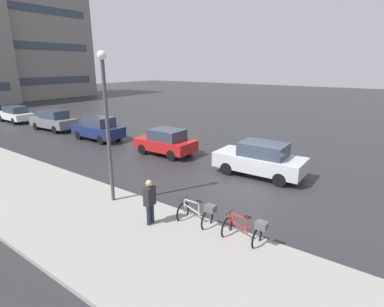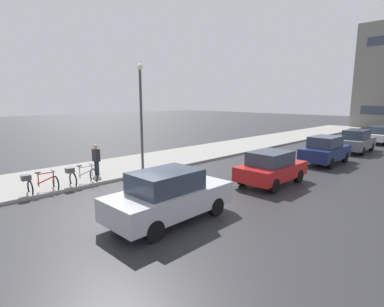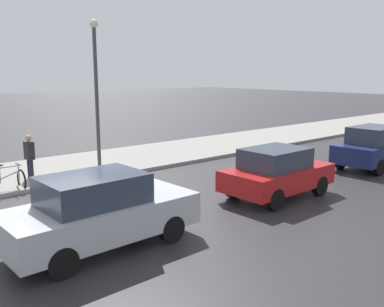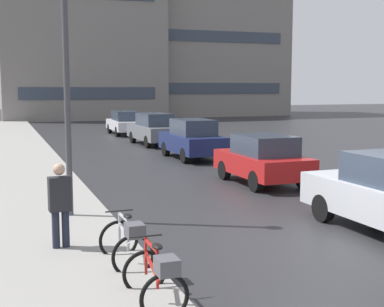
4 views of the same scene
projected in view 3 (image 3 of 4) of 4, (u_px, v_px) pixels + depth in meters
name	position (u px, v px, depth m)	size (l,w,h in m)	color
ground_plane	(63.00, 226.00, 11.07)	(140.00, 140.00, 0.00)	#28282B
sidewalk_kerb	(199.00, 148.00, 21.92)	(4.80, 60.00, 0.14)	gray
bicycle_second	(1.00, 179.00, 13.82)	(0.75, 1.33, 1.00)	black
car_silver	(99.00, 211.00, 9.57)	(1.95, 4.40, 1.70)	#B2B5BA
car_red	(277.00, 172.00, 13.49)	(1.88, 3.72, 1.58)	#AD1919
car_navy	(374.00, 147.00, 17.64)	(1.83, 4.08, 1.72)	navy
pedestrian	(29.00, 156.00, 15.28)	(0.42, 0.27, 1.72)	#1E2333
streetlamp	(96.00, 84.00, 16.03)	(0.33, 0.33, 5.81)	#424247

